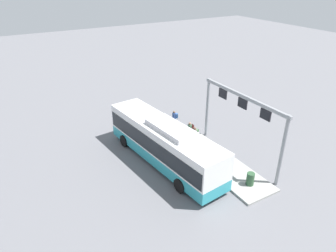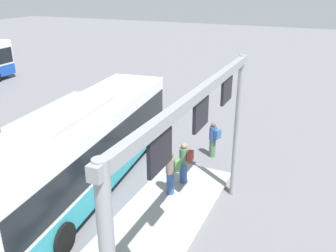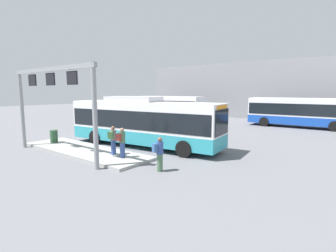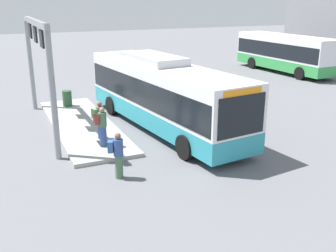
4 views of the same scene
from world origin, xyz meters
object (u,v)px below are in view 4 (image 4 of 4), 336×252
person_waiting_near (102,126)px  bus_main (162,92)px  trash_bin (67,98)px  person_boarding (118,154)px  person_waiting_mid (100,119)px  bus_background_left (285,51)px

person_waiting_near → bus_main: bearing=24.1°
trash_bin → person_boarding: bearing=-0.4°
person_boarding → person_waiting_mid: person_waiting_mid is taller
person_waiting_near → trash_bin: bearing=89.7°
bus_background_left → person_waiting_mid: 21.57m
bus_background_left → trash_bin: bearing=-79.8°
bus_background_left → person_waiting_mid: (10.46, -18.86, -0.73)m
bus_main → person_waiting_near: (1.63, -3.41, -0.76)m
bus_main → person_boarding: bus_main is taller
person_waiting_near → bus_background_left: bearing=29.4°
person_waiting_near → person_waiting_mid: 0.93m
bus_main → trash_bin: (-5.42, -3.57, -1.20)m
bus_main → person_waiting_near: 3.86m
person_waiting_near → person_waiting_mid: bearing=79.6°
person_boarding → person_waiting_near: (-2.89, 0.23, 0.16)m
bus_main → person_waiting_mid: bearing=-84.4°
bus_main → person_waiting_mid: (0.71, -3.27, -0.76)m
person_waiting_mid → bus_main: bearing=-4.2°
person_boarding → person_waiting_mid: size_ratio=1.00×
bus_main → trash_bin: bearing=-153.4°
person_boarding → trash_bin: (-9.95, 0.08, -0.28)m
bus_background_left → person_waiting_mid: bearing=-63.5°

